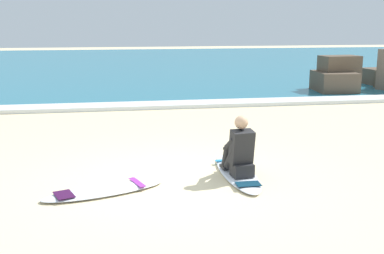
% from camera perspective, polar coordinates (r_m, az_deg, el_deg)
% --- Properties ---
extents(ground_plane, '(80.00, 80.00, 0.00)m').
position_cam_1_polar(ground_plane, '(7.60, -2.32, -6.31)').
color(ground_plane, beige).
extents(sea, '(80.00, 28.00, 0.10)m').
position_cam_1_polar(sea, '(27.58, -7.84, 7.31)').
color(sea, teal).
rests_on(sea, ground).
extents(breaking_foam, '(80.00, 0.90, 0.11)m').
position_cam_1_polar(breaking_foam, '(14.00, -5.84, 2.53)').
color(breaking_foam, white).
rests_on(breaking_foam, ground).
extents(surfboard_main, '(0.55, 2.12, 0.08)m').
position_cam_1_polar(surfboard_main, '(7.90, 5.33, -5.36)').
color(surfboard_main, silver).
rests_on(surfboard_main, ground).
extents(surfer_seated, '(0.42, 0.73, 0.95)m').
position_cam_1_polar(surfer_seated, '(7.60, 5.62, -2.92)').
color(surfer_seated, '#232326').
rests_on(surfer_seated, surfboard_main).
extents(surfboard_spare_near, '(1.90, 1.09, 0.08)m').
position_cam_1_polar(surfboard_spare_near, '(7.18, -10.29, -7.33)').
color(surfboard_spare_near, silver).
rests_on(surfboard_spare_near, ground).
extents(rock_outcrop_distant, '(4.27, 2.90, 1.50)m').
position_cam_1_polar(rock_outcrop_distant, '(18.24, 21.02, 5.58)').
color(rock_outcrop_distant, brown).
rests_on(rock_outcrop_distant, ground).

